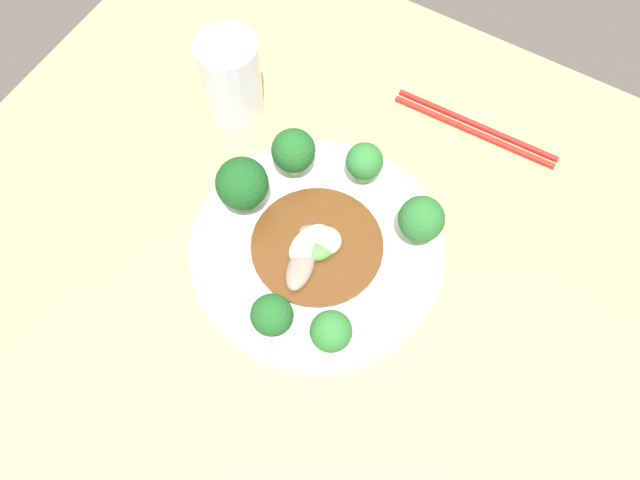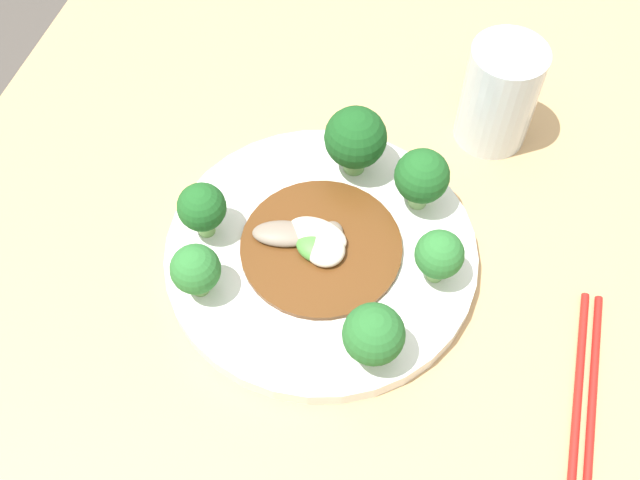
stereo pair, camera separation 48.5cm
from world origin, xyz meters
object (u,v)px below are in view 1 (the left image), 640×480
object	(u,v)px
broccoli_northwest	(293,151)
broccoli_northeast	(421,220)
plate	(320,252)
broccoli_south	(272,316)
broccoli_west	(242,185)
drinking_glass	(231,78)
broccoli_southeast	(331,332)
chopsticks	(475,128)
stirfry_center	(317,247)
broccoli_north	(365,162)

from	to	relation	value
broccoli_northwest	broccoli_northeast	distance (m)	0.17
plate	broccoli_south	world-z (taller)	broccoli_south
broccoli_west	drinking_glass	world-z (taller)	drinking_glass
broccoli_southeast	chopsticks	distance (m)	0.34
plate	broccoli_west	world-z (taller)	broccoli_west
stirfry_center	drinking_glass	xyz separation A→B (m)	(-0.20, 0.13, 0.03)
broccoli_northwest	broccoli_northeast	world-z (taller)	broccoli_northwest
broccoli_northeast	broccoli_west	bearing A→B (deg)	-161.03
broccoli_south	broccoli_southeast	bearing A→B (deg)	15.57
broccoli_north	broccoli_south	xyz separation A→B (m)	(0.01, -0.21, 0.00)
broccoli_northwest	chopsticks	bearing A→B (deg)	48.46
broccoli_northwest	broccoli_northeast	xyz separation A→B (m)	(0.17, -0.00, -0.00)
broccoli_west	broccoli_southeast	bearing A→B (deg)	-29.14
broccoli_northeast	broccoli_southeast	bearing A→B (deg)	-97.04
plate	broccoli_southeast	bearing A→B (deg)	-53.60
broccoli_northwest	broccoli_south	bearing A→B (deg)	-64.63
broccoli_northwest	stirfry_center	distance (m)	0.11
broccoli_west	stirfry_center	distance (m)	0.11
drinking_glass	broccoli_southeast	bearing A→B (deg)	-39.10
broccoli_northeast	drinking_glass	size ratio (longest dim) A/B	0.58
plate	chopsticks	distance (m)	0.26
plate	broccoli_west	bearing A→B (deg)	177.76
stirfry_center	broccoli_south	bearing A→B (deg)	-85.26
broccoli_northwest	stirfry_center	size ratio (longest dim) A/B	0.45
broccoli_south	broccoli_northwest	bearing A→B (deg)	115.37
chopsticks	drinking_glass	bearing A→B (deg)	-156.08
plate	chopsticks	xyz separation A→B (m)	(0.08, 0.25, -0.01)
broccoli_northeast	chopsticks	bearing A→B (deg)	93.17
stirfry_center	drinking_glass	world-z (taller)	drinking_glass
plate	broccoli_northwest	world-z (taller)	broccoli_northwest
broccoli_south	broccoli_northeast	world-z (taller)	broccoli_northeast
broccoli_south	drinking_glass	size ratio (longest dim) A/B	0.54
chopsticks	plate	bearing A→B (deg)	-107.06
broccoli_south	broccoli_north	bearing A→B (deg)	92.51
broccoli_south	drinking_glass	distance (m)	0.31
broccoli_southeast	broccoli_west	xyz separation A→B (m)	(-0.17, 0.10, 0.01)
plate	stirfry_center	bearing A→B (deg)	-114.74
broccoli_north	broccoli_west	distance (m)	0.14
broccoli_west	plate	bearing A→B (deg)	-2.24
broccoli_west	stirfry_center	world-z (taller)	broccoli_west
broccoli_west	broccoli_northeast	xyz separation A→B (m)	(0.19, 0.07, -0.01)
broccoli_south	chopsticks	size ratio (longest dim) A/B	0.28
drinking_glass	broccoli_northwest	bearing A→B (deg)	-23.47
broccoli_northwest	broccoli_west	size ratio (longest dim) A/B	0.89
broccoli_northeast	drinking_glass	distance (m)	0.29
plate	stirfry_center	distance (m)	0.02
broccoli_southeast	drinking_glass	bearing A→B (deg)	140.90
broccoli_northwest	broccoli_northeast	bearing A→B (deg)	-1.63
drinking_glass	broccoli_northeast	bearing A→B (deg)	-11.32
broccoli_south	broccoli_west	distance (m)	0.16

